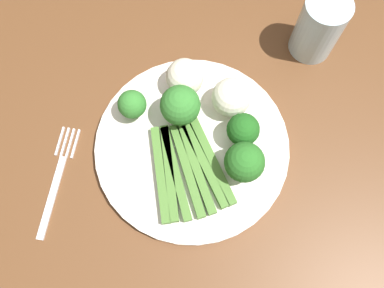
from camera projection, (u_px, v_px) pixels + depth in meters
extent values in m
cube|color=#B7A88E|center=(185.00, 226.00, 1.29)|extent=(6.00, 6.00, 0.02)
cube|color=brown|center=(176.00, 165.00, 0.60)|extent=(1.33, 0.89, 0.04)
cylinder|color=silver|center=(192.00, 147.00, 0.58)|extent=(0.28, 0.28, 0.01)
cube|color=#47752D|center=(160.00, 174.00, 0.55)|extent=(0.02, 0.14, 0.01)
cube|color=#47752D|center=(169.00, 173.00, 0.55)|extent=(0.02, 0.14, 0.01)
cube|color=#47752D|center=(179.00, 173.00, 0.55)|extent=(0.04, 0.14, 0.01)
cube|color=#47752D|center=(187.00, 170.00, 0.55)|extent=(0.04, 0.14, 0.01)
cube|color=#47752D|center=(196.00, 168.00, 0.55)|extent=(0.05, 0.14, 0.01)
cube|color=#47752D|center=(204.00, 163.00, 0.56)|extent=(0.06, 0.13, 0.01)
cube|color=#47752D|center=(212.00, 160.00, 0.56)|extent=(0.06, 0.13, 0.01)
cylinder|color=#609E3D|center=(134.00, 111.00, 0.58)|extent=(0.01, 0.01, 0.01)
sphere|color=#337A2D|center=(132.00, 104.00, 0.56)|extent=(0.04, 0.04, 0.04)
cylinder|color=#568E33|center=(242.00, 168.00, 0.55)|extent=(0.02, 0.02, 0.02)
sphere|color=#286B23|center=(244.00, 162.00, 0.52)|extent=(0.05, 0.05, 0.05)
cylinder|color=#609E3D|center=(181.00, 114.00, 0.57)|extent=(0.02, 0.02, 0.02)
sphere|color=#337A2D|center=(180.00, 105.00, 0.55)|extent=(0.06, 0.06, 0.06)
cylinder|color=#4C7F2B|center=(241.00, 136.00, 0.57)|extent=(0.02, 0.02, 0.02)
sphere|color=#1E5B1C|center=(243.00, 129.00, 0.54)|extent=(0.05, 0.05, 0.05)
sphere|color=white|center=(231.00, 97.00, 0.56)|extent=(0.06, 0.06, 0.06)
sphere|color=silver|center=(185.00, 77.00, 0.57)|extent=(0.06, 0.06, 0.06)
cube|color=silver|center=(52.00, 197.00, 0.56)|extent=(0.04, 0.12, 0.00)
cube|color=silver|center=(76.00, 144.00, 0.58)|extent=(0.01, 0.04, 0.00)
cube|color=silver|center=(70.00, 143.00, 0.59)|extent=(0.01, 0.04, 0.00)
cube|color=silver|center=(65.00, 142.00, 0.59)|extent=(0.01, 0.04, 0.00)
cube|color=silver|center=(60.00, 141.00, 0.59)|extent=(0.01, 0.04, 0.00)
cylinder|color=silver|center=(319.00, 27.00, 0.59)|extent=(0.07, 0.07, 0.10)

